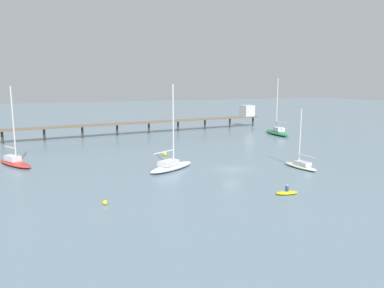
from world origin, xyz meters
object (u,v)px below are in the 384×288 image
(pier, at_px, (184,118))
(sailboat_red, at_px, (15,161))
(sailboat_cream, at_px, (301,164))
(mooring_buoy_far, at_px, (165,154))
(dinghy_yellow, at_px, (287,192))
(mooring_buoy_near, at_px, (105,203))
(sailboat_green, at_px, (277,132))
(sailboat_white, at_px, (171,165))

(pier, height_order, sailboat_red, sailboat_red)
(sailboat_cream, distance_m, mooring_buoy_far, 22.74)
(dinghy_yellow, bearing_deg, pier, 79.78)
(mooring_buoy_near, relative_size, mooring_buoy_far, 0.69)
(sailboat_green, distance_m, dinghy_yellow, 48.73)
(pier, xyz_separation_m, dinghy_yellow, (-10.07, -55.86, -3.05))
(sailboat_green, relative_size, sailboat_red, 1.12)
(dinghy_yellow, distance_m, mooring_buoy_far, 26.82)
(mooring_buoy_near, distance_m, mooring_buoy_far, 25.96)
(sailboat_white, distance_m, dinghy_yellow, 18.07)
(sailboat_green, distance_m, sailboat_white, 43.17)
(sailboat_red, bearing_deg, sailboat_cream, -25.71)
(sailboat_red, height_order, dinghy_yellow, sailboat_red)
(sailboat_green, bearing_deg, sailboat_red, -168.58)
(dinghy_yellow, xyz_separation_m, mooring_buoy_far, (-5.56, 26.24, 0.16))
(sailboat_cream, bearing_deg, mooring_buoy_far, 132.94)
(sailboat_red, relative_size, mooring_buoy_far, 16.33)
(pier, relative_size, sailboat_cream, 7.65)
(dinghy_yellow, height_order, mooring_buoy_far, dinghy_yellow)
(pier, xyz_separation_m, sailboat_red, (-39.16, -27.48, -2.55))
(sailboat_white, height_order, mooring_buoy_far, sailboat_white)
(dinghy_yellow, bearing_deg, mooring_buoy_near, 167.28)
(sailboat_white, bearing_deg, mooring_buoy_far, 75.95)
(sailboat_cream, height_order, mooring_buoy_far, sailboat_cream)
(sailboat_white, bearing_deg, sailboat_red, 149.81)
(sailboat_red, bearing_deg, mooring_buoy_near, -68.50)
(mooring_buoy_near, height_order, mooring_buoy_far, mooring_buoy_far)
(pier, relative_size, sailboat_red, 5.57)
(sailboat_red, height_order, sailboat_white, sailboat_white)
(mooring_buoy_near, bearing_deg, sailboat_green, 36.67)
(sailboat_cream, relative_size, mooring_buoy_near, 17.35)
(pier, bearing_deg, mooring_buoy_far, -117.83)
(sailboat_red, xyz_separation_m, mooring_buoy_far, (23.53, -2.14, -0.35))
(sailboat_cream, relative_size, mooring_buoy_far, 11.90)
(sailboat_red, xyz_separation_m, sailboat_white, (21.00, -12.22, 0.00))
(sailboat_green, distance_m, sailboat_cream, 35.27)
(sailboat_cream, distance_m, dinghy_yellow, 13.81)
(pier, distance_m, mooring_buoy_near, 59.47)
(sailboat_green, height_order, sailboat_white, sailboat_green)
(sailboat_cream, bearing_deg, sailboat_green, 59.23)
(sailboat_cream, height_order, sailboat_white, sailboat_white)
(sailboat_green, bearing_deg, dinghy_yellow, -125.03)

